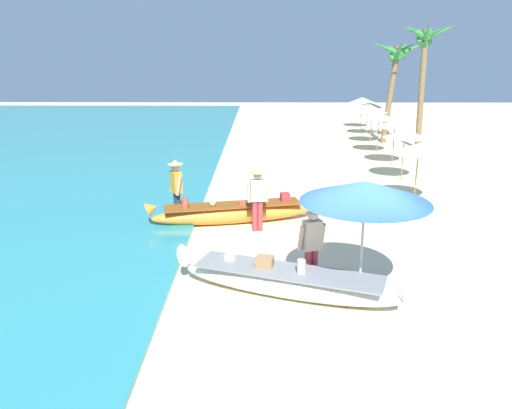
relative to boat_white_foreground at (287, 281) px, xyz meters
name	(u,v)px	position (x,y,z in m)	size (l,w,h in m)	color
ground_plane	(351,295)	(1.26, 0.01, -0.30)	(80.00, 80.00, 0.00)	beige
boat_white_foreground	(287,281)	(0.00, 0.00, 0.00)	(4.59, 2.22, 0.83)	white
boat_orange_midground	(233,213)	(-1.28, 4.35, 0.01)	(4.77, 1.65, 0.84)	orange
person_vendor_hatted	(258,195)	(-0.61, 3.72, 0.71)	(0.57, 0.44, 1.74)	#B2383D
person_tourist_customer	(312,243)	(0.50, 0.47, 0.62)	(0.59, 0.37, 1.62)	#B2383D
person_vendor_assistant	(176,186)	(-2.89, 4.63, 0.71)	(0.47, 0.57, 1.75)	#333842
patio_umbrella_large	(365,192)	(1.39, -0.06, 1.83)	(2.42, 2.42, 2.33)	#B7B7BC
parasol_row_0	(419,148)	(4.36, 6.40, 1.45)	(1.60, 1.60, 1.91)	#8E6B47
parasol_row_1	(405,133)	(4.75, 9.38, 1.45)	(1.60, 1.60, 1.91)	#8E6B47
parasol_row_2	(395,123)	(5.11, 12.14, 1.45)	(1.60, 1.60, 1.91)	#8E6B47
parasol_row_3	(379,116)	(5.03, 14.68, 1.45)	(1.60, 1.60, 1.91)	#8E6B47
parasol_row_4	(372,110)	(5.27, 17.40, 1.45)	(1.60, 1.60, 1.91)	#8E6B47
parasol_row_5	(368,104)	(5.63, 20.22, 1.45)	(1.60, 1.60, 1.91)	#8E6B47
parasol_row_6	(362,100)	(5.85, 23.01, 1.45)	(1.60, 1.60, 1.91)	#8E6B47
palm_tree_tall_inland	(396,59)	(6.32, 17.50, 3.98)	(2.92, 2.99, 5.26)	brown
palm_tree_leaning_seaward	(425,47)	(7.25, 15.95, 4.55)	(2.65, 2.67, 5.98)	brown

